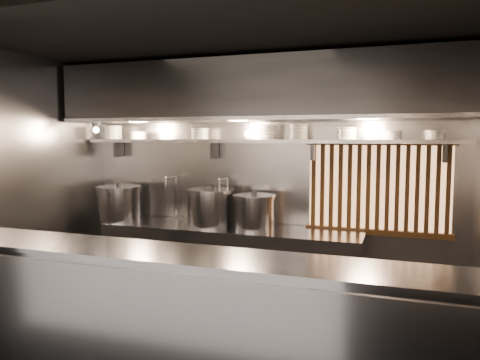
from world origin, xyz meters
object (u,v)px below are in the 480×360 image
Objects in this scene: pendant_bulb at (249,134)px; stock_pot_right at (211,207)px; stock_pot_left at (119,203)px; heat_lamp at (95,125)px; stock_pot_mid at (254,212)px.

pendant_bulb reaches higher than stock_pot_right.
stock_pot_right is (1.21, 0.05, 0.00)m from stock_pot_left.
pendant_bulb is at bearing 8.82° from stock_pot_right.
stock_pot_left is 0.99× the size of stock_pot_right.
heat_lamp is 1.83m from pendant_bulb.
stock_pot_mid is (1.74, 0.04, -0.02)m from stock_pot_left.
stock_pot_mid is at bearing 8.21° from heat_lamp.
pendant_bulb is 0.30× the size of stock_pot_mid.
heat_lamp is 1.68m from stock_pot_right.
stock_pot_right is at bearing 179.14° from stock_pot_mid.
heat_lamp is at bearing -169.00° from pendant_bulb.
heat_lamp is at bearing -168.29° from stock_pot_right.
heat_lamp reaches higher than stock_pot_left.
stock_pot_mid is (0.09, -0.08, -0.87)m from pendant_bulb.
pendant_bulb is at bearing 4.05° from stock_pot_left.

